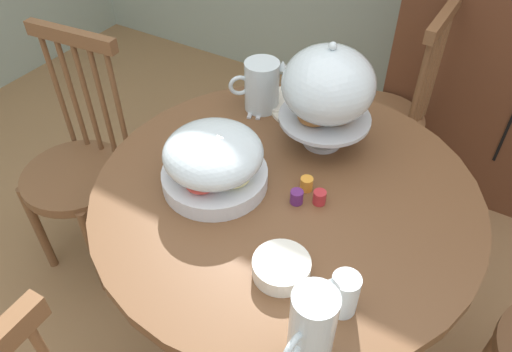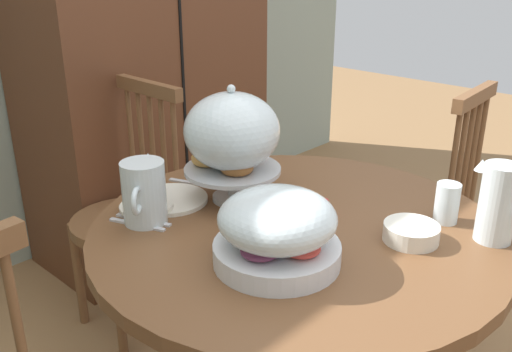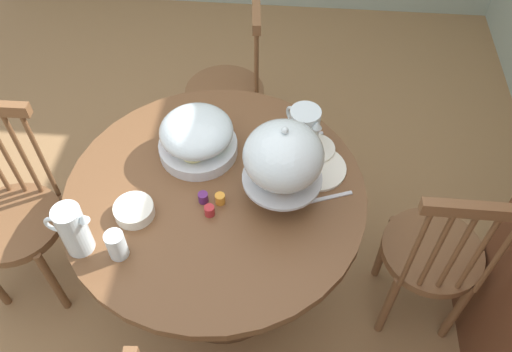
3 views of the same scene
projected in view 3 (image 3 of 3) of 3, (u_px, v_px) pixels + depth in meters
The scene contains 19 objects.
ground_plane at pixel (189, 293), 2.48m from camera, with size 10.00×10.00×0.00m, color #997047.
dining_table at pixel (218, 227), 2.11m from camera, with size 1.10×1.10×0.74m.
windsor_chair_near_window at pixel (16, 218), 2.20m from camera, with size 0.40×0.40×0.97m.
windsor_chair_facing_door at pixel (433, 256), 2.08m from camera, with size 0.40×0.40×0.97m.
windsor_chair_far_side at pixel (230, 93), 2.69m from camera, with size 0.40×0.40×0.97m.
pastry_stand_with_dome at pixel (283, 159), 1.76m from camera, with size 0.28×0.28×0.34m.
fruit_platter_covered at pixel (197, 137), 1.98m from camera, with size 0.30×0.30×0.18m.
orange_juice_pitcher at pixel (74, 231), 1.70m from camera, with size 0.09×0.18×0.20m.
milk_pitcher at pixel (304, 129), 2.01m from camera, with size 0.17×0.15×0.17m.
china_plate_large at pixel (317, 168), 1.99m from camera, with size 0.22×0.22×0.01m, color white.
china_plate_small at pixel (316, 148), 2.03m from camera, with size 0.15×0.15×0.01m, color white.
cereal_bowl at pixel (134, 210), 1.84m from camera, with size 0.14×0.14×0.04m, color white.
drinking_glass at pixel (117, 245), 1.72m from camera, with size 0.06×0.06×0.11m, color silver.
jam_jar_strawberry at pixel (209, 211), 1.84m from camera, with size 0.04×0.04×0.04m, color #B7282D.
jam_jar_apricot at pixel (220, 199), 1.88m from camera, with size 0.04×0.04×0.04m, color orange.
jam_jar_grape at pixel (203, 198), 1.88m from camera, with size 0.04×0.04×0.04m, color #5B2366.
table_knife at pixel (305, 142), 2.07m from camera, with size 0.17×0.01×0.01m, color silver.
dinner_fork at pixel (303, 137), 2.09m from camera, with size 0.17×0.01×0.01m, color silver.
soup_spoon at pixel (330, 197), 1.90m from camera, with size 0.17×0.01×0.01m, color silver.
Camera 3 is at (1.11, 0.41, 2.26)m, focal length 37.18 mm.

